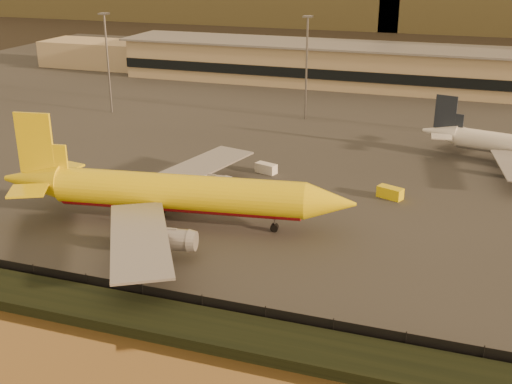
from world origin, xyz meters
TOP-DOWN VIEW (x-y plane):
  - ground at (0.00, 0.00)m, footprint 900.00×900.00m
  - embankment at (0.00, -17.00)m, footprint 320.00×7.00m
  - tarmac at (0.00, 95.00)m, footprint 320.00×220.00m
  - perimeter_fence at (0.00, -13.00)m, footprint 300.00×0.05m
  - terminal_building at (-14.52, 125.55)m, footprint 202.00×25.00m
  - apron_light_masts at (15.00, 75.00)m, footprint 152.20×12.20m
  - dhl_cargo_jet at (-12.64, 9.71)m, footprint 56.86×55.14m
  - gse_vehicle_yellow at (18.08, 31.95)m, footprint 4.81×3.44m
  - gse_vehicle_white at (-6.49, 37.49)m, footprint 4.50×3.00m

SIDE VIEW (x-z plane):
  - ground at x=0.00m, z-range 0.00..0.00m
  - tarmac at x=0.00m, z-range 0.00..0.20m
  - embankment at x=0.00m, z-range 0.00..1.40m
  - gse_vehicle_white at x=-6.49m, z-range 0.20..2.06m
  - gse_vehicle_yellow at x=18.08m, z-range 0.20..2.18m
  - perimeter_fence at x=0.00m, z-range 0.20..2.40m
  - dhl_cargo_jet at x=-12.64m, z-range -3.22..13.77m
  - terminal_building at x=-14.52m, z-range -0.05..12.55m
  - apron_light_masts at x=15.00m, z-range 3.00..28.40m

